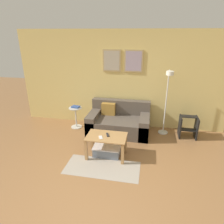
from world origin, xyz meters
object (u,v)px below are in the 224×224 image
side_table (76,116)px  book_stack (76,107)px  floor_lamp (167,96)px  step_stool (188,126)px  storage_bin (107,151)px  cell_phone (101,137)px  couch (119,122)px  remote_control (108,135)px  coffee_table (106,140)px

side_table → book_stack: bearing=87.2°
floor_lamp → step_stool: 0.95m
storage_bin → cell_phone: size_ratio=4.12×
couch → side_table: size_ratio=2.71×
storage_bin → side_table: side_table is taller
storage_bin → side_table: size_ratio=1.00×
cell_phone → side_table: bearing=105.0°
book_stack → step_stool: bearing=-0.3°
step_stool → cell_phone: bearing=-145.9°
floor_lamp → cell_phone: (-1.33, -1.29, -0.55)m
floor_lamp → storage_bin: bearing=-136.1°
book_stack → storage_bin: bearing=-46.7°
cell_phone → step_stool: bearing=10.5°
storage_bin → remote_control: (0.01, 0.01, 0.38)m
remote_control → cell_phone: remote_control is taller
couch → remote_control: 1.16m
cell_phone → coffee_table: bearing=16.8°
coffee_table → step_stool: 2.18m
couch → storage_bin: (-0.07, -1.15, -0.16)m
floor_lamp → coffee_table: bearing=-135.6°
couch → book_stack: 1.24m
side_table → step_stool: (2.94, 0.01, -0.06)m
coffee_table → cell_phone: 0.17m
coffee_table → side_table: size_ratio=1.43×
floor_lamp → book_stack: 2.40m
coffee_table → side_table: 1.65m
couch → coffee_table: bearing=-93.6°
coffee_table → cell_phone: cell_phone is taller
storage_bin → coffee_table: bearing=-106.5°
floor_lamp → side_table: bearing=-179.9°
storage_bin → remote_control: remote_control is taller
remote_control → step_stool: 2.15m
coffee_table → couch: bearing=86.4°
side_table → step_stool: bearing=0.1°
floor_lamp → side_table: size_ratio=2.87×
storage_bin → book_stack: size_ratio=2.44×
step_stool → side_table: bearing=-179.9°
couch → floor_lamp: (1.16, 0.03, 0.76)m
side_table → remote_control: 1.64m
book_stack → step_stool: 2.95m
storage_bin → step_stool: size_ratio=1.07×
couch → cell_phone: couch is taller
floor_lamp → cell_phone: size_ratio=11.85×
coffee_table → step_stool: step_stool is taller
floor_lamp → cell_phone: bearing=-135.9°
couch → step_stool: size_ratio=2.90×
remote_control → floor_lamp: bearing=22.7°
storage_bin → book_stack: (-1.13, 1.20, 0.49)m
step_stool → remote_control: bearing=-146.9°
step_stool → storage_bin: bearing=-146.8°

